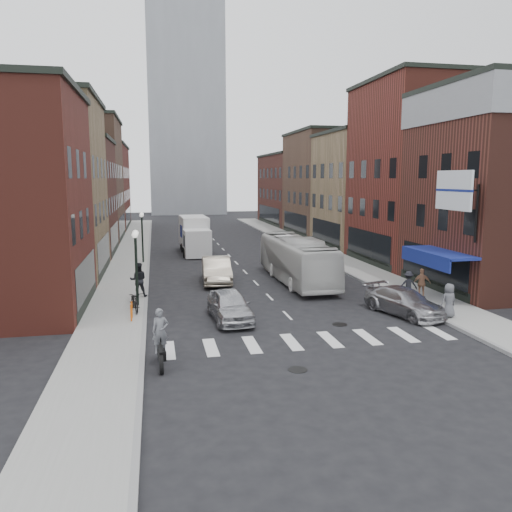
{
  "coord_description": "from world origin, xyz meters",
  "views": [
    {
      "loc": [
        -6.36,
        -22.42,
        6.82
      ],
      "look_at": [
        -0.41,
        6.91,
        2.13
      ],
      "focal_mm": 35.0,
      "sensor_mm": 36.0,
      "label": 1
    }
  ],
  "objects_px": {
    "motorcycle_rider": "(161,340)",
    "sedan_left_far": "(216,270)",
    "streetlamp_far": "(142,228)",
    "curb_car": "(404,302)",
    "transit_bus": "(297,260)",
    "sedan_left_near": "(230,305)",
    "billboard_sign": "(455,192)",
    "ped_left_solo": "(138,280)",
    "ped_right_a": "(408,285)",
    "box_truck": "(195,236)",
    "ped_right_c": "(449,300)",
    "parked_bicycle": "(135,301)",
    "bike_rack": "(131,311)",
    "streetlamp_near": "(136,254)",
    "ped_right_b": "(422,283)"
  },
  "relations": [
    {
      "from": "ped_right_a",
      "to": "transit_bus",
      "type": "bearing_deg",
      "value": -34.12
    },
    {
      "from": "billboard_sign",
      "to": "sedan_left_far",
      "type": "relative_size",
      "value": 0.73
    },
    {
      "from": "streetlamp_far",
      "to": "transit_bus",
      "type": "xyz_separation_m",
      "value": [
        10.12,
        -9.13,
        -1.42
      ]
    },
    {
      "from": "motorcycle_rider",
      "to": "ped_left_solo",
      "type": "bearing_deg",
      "value": 90.23
    },
    {
      "from": "sedan_left_near",
      "to": "parked_bicycle",
      "type": "relative_size",
      "value": 2.3
    },
    {
      "from": "bike_rack",
      "to": "sedan_left_far",
      "type": "xyz_separation_m",
      "value": [
        5.08,
        8.31,
        0.29
      ]
    },
    {
      "from": "curb_car",
      "to": "ped_right_b",
      "type": "xyz_separation_m",
      "value": [
        2.41,
        2.54,
        0.32
      ]
    },
    {
      "from": "transit_bus",
      "to": "sedan_left_far",
      "type": "xyz_separation_m",
      "value": [
        -5.24,
        0.74,
        -0.65
      ]
    },
    {
      "from": "motorcycle_rider",
      "to": "ped_right_a",
      "type": "height_order",
      "value": "motorcycle_rider"
    },
    {
      "from": "sedan_left_near",
      "to": "sedan_left_far",
      "type": "distance_m",
      "value": 8.89
    },
    {
      "from": "curb_car",
      "to": "sedan_left_far",
      "type": "bearing_deg",
      "value": 113.89
    },
    {
      "from": "box_truck",
      "to": "sedan_left_near",
      "type": "xyz_separation_m",
      "value": [
        -0.1,
        -22.18,
        -0.89
      ]
    },
    {
      "from": "streetlamp_near",
      "to": "bike_rack",
      "type": "relative_size",
      "value": 5.14
    },
    {
      "from": "streetlamp_far",
      "to": "ped_left_solo",
      "type": "distance_m",
      "value": 12.17
    },
    {
      "from": "streetlamp_far",
      "to": "curb_car",
      "type": "relative_size",
      "value": 0.89
    },
    {
      "from": "sedan_left_near",
      "to": "transit_bus",
      "type": "bearing_deg",
      "value": 51.6
    },
    {
      "from": "transit_bus",
      "to": "ped_left_solo",
      "type": "height_order",
      "value": "transit_bus"
    },
    {
      "from": "bike_rack",
      "to": "ped_right_a",
      "type": "xyz_separation_m",
      "value": [
        15.03,
        1.34,
        0.36
      ]
    },
    {
      "from": "ped_left_solo",
      "to": "ped_right_c",
      "type": "relative_size",
      "value": 1.18
    },
    {
      "from": "streetlamp_near",
      "to": "bike_rack",
      "type": "height_order",
      "value": "streetlamp_near"
    },
    {
      "from": "billboard_sign",
      "to": "curb_car",
      "type": "xyz_separation_m",
      "value": [
        -2.8,
        -0.5,
        -5.46
      ]
    },
    {
      "from": "sedan_left_near",
      "to": "ped_right_c",
      "type": "xyz_separation_m",
      "value": [
        10.37,
        -2.09,
        0.24
      ]
    },
    {
      "from": "streetlamp_far",
      "to": "bike_rack",
      "type": "bearing_deg",
      "value": -90.69
    },
    {
      "from": "sedan_left_near",
      "to": "ped_right_b",
      "type": "bearing_deg",
      "value": 5.74
    },
    {
      "from": "sedan_left_far",
      "to": "parked_bicycle",
      "type": "bearing_deg",
      "value": -122.86
    },
    {
      "from": "transit_bus",
      "to": "sedan_left_near",
      "type": "xyz_separation_m",
      "value": [
        -5.69,
        -8.13,
        -0.75
      ]
    },
    {
      "from": "streetlamp_near",
      "to": "sedan_left_far",
      "type": "height_order",
      "value": "streetlamp_near"
    },
    {
      "from": "sedan_left_near",
      "to": "sedan_left_far",
      "type": "xyz_separation_m",
      "value": [
        0.45,
        8.88,
        0.1
      ]
    },
    {
      "from": "streetlamp_far",
      "to": "curb_car",
      "type": "xyz_separation_m",
      "value": [
        13.18,
        -18.0,
        -2.24
      ]
    },
    {
      "from": "box_truck",
      "to": "transit_bus",
      "type": "height_order",
      "value": "box_truck"
    },
    {
      "from": "bike_rack",
      "to": "box_truck",
      "type": "xyz_separation_m",
      "value": [
        4.73,
        21.61,
        1.08
      ]
    },
    {
      "from": "bike_rack",
      "to": "streetlamp_near",
      "type": "bearing_deg",
      "value": 85.76
    },
    {
      "from": "sedan_left_near",
      "to": "ped_left_solo",
      "type": "relative_size",
      "value": 2.22
    },
    {
      "from": "billboard_sign",
      "to": "parked_bicycle",
      "type": "xyz_separation_m",
      "value": [
        -16.09,
        2.39,
        -5.49
      ]
    },
    {
      "from": "bike_rack",
      "to": "transit_bus",
      "type": "height_order",
      "value": "transit_bus"
    },
    {
      "from": "motorcycle_rider",
      "to": "sedan_left_far",
      "type": "distance_m",
      "value": 14.81
    },
    {
      "from": "motorcycle_rider",
      "to": "ped_left_solo",
      "type": "relative_size",
      "value": 1.12
    },
    {
      "from": "parked_bicycle",
      "to": "sedan_left_near",
      "type": "bearing_deg",
      "value": -36.53
    },
    {
      "from": "streetlamp_near",
      "to": "ped_right_b",
      "type": "xyz_separation_m",
      "value": [
        15.59,
        -1.46,
        -1.93
      ]
    },
    {
      "from": "streetlamp_near",
      "to": "ped_right_b",
      "type": "relative_size",
      "value": 2.47
    },
    {
      "from": "curb_car",
      "to": "ped_right_c",
      "type": "distance_m",
      "value": 2.13
    },
    {
      "from": "streetlamp_far",
      "to": "ped_right_a",
      "type": "xyz_separation_m",
      "value": [
        14.83,
        -15.36,
        -2.0
      ]
    },
    {
      "from": "box_truck",
      "to": "sedan_left_far",
      "type": "relative_size",
      "value": 1.5
    },
    {
      "from": "billboard_sign",
      "to": "ped_left_solo",
      "type": "bearing_deg",
      "value": 161.14
    },
    {
      "from": "box_truck",
      "to": "ped_left_solo",
      "type": "height_order",
      "value": "box_truck"
    },
    {
      "from": "box_truck",
      "to": "ped_right_b",
      "type": "distance_m",
      "value": 23.19
    },
    {
      "from": "streetlamp_far",
      "to": "bike_rack",
      "type": "distance_m",
      "value": 16.87
    },
    {
      "from": "bike_rack",
      "to": "ped_right_a",
      "type": "bearing_deg",
      "value": 5.09
    },
    {
      "from": "ped_right_b",
      "to": "billboard_sign",
      "type": "bearing_deg",
      "value": 113.35
    },
    {
      "from": "ped_left_solo",
      "to": "ped_right_b",
      "type": "relative_size",
      "value": 1.17
    }
  ]
}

